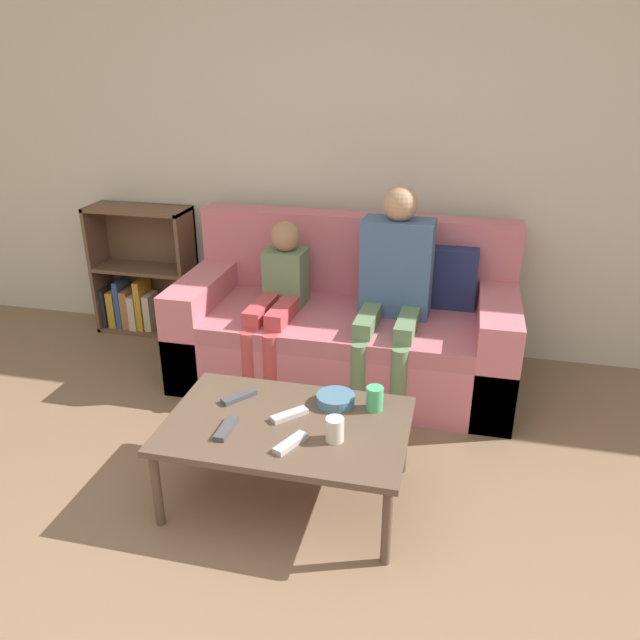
% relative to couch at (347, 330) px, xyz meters
% --- Properties ---
extents(wall_back, '(12.00, 0.06, 2.60)m').
position_rel_couch_xyz_m(wall_back, '(-0.12, 0.53, 0.99)').
color(wall_back, beige).
rests_on(wall_back, ground_plane).
extents(couch, '(1.96, 0.89, 0.94)m').
position_rel_couch_xyz_m(couch, '(0.00, 0.00, 0.00)').
color(couch, '#D1707F').
rests_on(couch, ground_plane).
extents(bookshelf, '(0.69, 0.28, 0.89)m').
position_rel_couch_xyz_m(bookshelf, '(-1.54, 0.38, 0.06)').
color(bookshelf, brown).
rests_on(bookshelf, ground_plane).
extents(coffee_table, '(1.04, 0.68, 0.39)m').
position_rel_couch_xyz_m(coffee_table, '(-0.04, -1.18, 0.05)').
color(coffee_table, brown).
rests_on(coffee_table, ground_plane).
extents(person_adult, '(0.40, 0.63, 1.19)m').
position_rel_couch_xyz_m(person_adult, '(0.28, -0.09, 0.38)').
color(person_adult, '#66845B').
rests_on(person_adult, ground_plane).
extents(person_child, '(0.26, 0.62, 0.95)m').
position_rel_couch_xyz_m(person_child, '(-0.38, -0.14, 0.24)').
color(person_child, '#C6474C').
rests_on(person_child, ground_plane).
extents(cup_near, '(0.08, 0.08, 0.11)m').
position_rel_couch_xyz_m(cup_near, '(0.31, -0.98, 0.14)').
color(cup_near, '#4CB77A').
rests_on(cup_near, coffee_table).
extents(cup_far, '(0.08, 0.08, 0.10)m').
position_rel_couch_xyz_m(cup_far, '(0.19, -1.26, 0.13)').
color(cup_far, silver).
rests_on(cup_far, coffee_table).
extents(tv_remote_0, '(0.14, 0.16, 0.02)m').
position_rel_couch_xyz_m(tv_remote_0, '(-0.30, -1.04, 0.09)').
color(tv_remote_0, '#47474C').
rests_on(tv_remote_0, coffee_table).
extents(tv_remote_1, '(0.12, 0.17, 0.02)m').
position_rel_couch_xyz_m(tv_remote_1, '(0.03, -1.34, 0.09)').
color(tv_remote_1, '#B7B7BC').
rests_on(tv_remote_1, coffee_table).
extents(tv_remote_2, '(0.15, 0.16, 0.02)m').
position_rel_couch_xyz_m(tv_remote_2, '(-0.04, -1.13, 0.09)').
color(tv_remote_2, '#B7B7BC').
rests_on(tv_remote_2, coffee_table).
extents(tv_remote_3, '(0.05, 0.17, 0.02)m').
position_rel_couch_xyz_m(tv_remote_3, '(-0.27, -1.30, 0.09)').
color(tv_remote_3, '#47474C').
rests_on(tv_remote_3, coffee_table).
extents(snack_bowl, '(0.17, 0.17, 0.05)m').
position_rel_couch_xyz_m(snack_bowl, '(0.14, -0.98, 0.10)').
color(snack_bowl, teal).
rests_on(snack_bowl, coffee_table).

